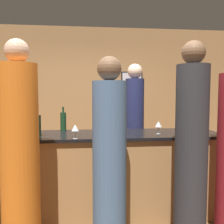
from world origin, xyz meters
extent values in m
plane|color=brown|center=(0.00, 0.00, 0.00)|extent=(14.00, 14.00, 0.00)
cube|color=#A37547|center=(0.00, 2.17, 1.40)|extent=(8.00, 0.06, 2.80)
cube|color=black|center=(0.93, 2.12, 1.75)|extent=(0.44, 0.02, 0.34)
cube|color=silver|center=(0.93, 2.11, 1.75)|extent=(0.39, 0.00, 0.29)
cube|color=#B27F4C|center=(0.00, 0.00, 0.48)|extent=(3.12, 0.66, 0.96)
cube|color=black|center=(0.00, 0.00, 0.98)|extent=(3.18, 0.72, 0.03)
cylinder|color=#1E234C|center=(0.73, 0.85, 0.85)|extent=(0.29, 0.29, 1.70)
sphere|color=beige|center=(0.73, 0.85, 1.82)|extent=(0.23, 0.23, 0.23)
cylinder|color=#4C6B93|center=(0.18, -0.72, 0.79)|extent=(0.31, 0.31, 1.59)
sphere|color=brown|center=(0.18, -0.72, 1.70)|extent=(0.22, 0.22, 0.22)
cylinder|color=#2D2D33|center=(0.96, -0.71, 0.87)|extent=(0.31, 0.31, 1.74)
sphere|color=brown|center=(0.96, -0.71, 1.85)|extent=(0.22, 0.22, 0.22)
cylinder|color=orange|center=(-0.61, -0.72, 0.87)|extent=(0.34, 0.34, 1.73)
sphere|color=tan|center=(-0.61, -0.72, 1.84)|extent=(0.21, 0.21, 0.21)
cylinder|color=black|center=(-0.57, -0.11, 1.12)|extent=(0.07, 0.07, 0.24)
cylinder|color=black|center=(-0.57, -0.11, 1.27)|extent=(0.03, 0.03, 0.08)
cylinder|color=#19381E|center=(-0.32, 0.29, 1.11)|extent=(0.08, 0.08, 0.24)
cylinder|color=#19381E|center=(-0.32, 0.29, 1.27)|extent=(0.03, 0.03, 0.07)
cylinder|color=silver|center=(0.25, -0.17, 1.00)|extent=(0.05, 0.05, 0.00)
cylinder|color=silver|center=(0.25, -0.17, 1.04)|extent=(0.01, 0.01, 0.08)
cone|color=silver|center=(0.25, -0.17, 1.11)|extent=(0.08, 0.08, 0.06)
cylinder|color=silver|center=(0.82, -0.10, 1.00)|extent=(0.05, 0.05, 0.00)
cylinder|color=silver|center=(0.82, -0.10, 1.04)|extent=(0.01, 0.01, 0.08)
cone|color=silver|center=(0.82, -0.10, 1.11)|extent=(0.08, 0.08, 0.06)
cylinder|color=silver|center=(-0.87, -0.20, 1.00)|extent=(0.05, 0.05, 0.00)
cylinder|color=silver|center=(-0.87, -0.20, 1.05)|extent=(0.01, 0.01, 0.09)
cone|color=silver|center=(-0.87, -0.20, 1.13)|extent=(0.07, 0.07, 0.07)
cylinder|color=silver|center=(-0.15, -0.31, 1.00)|extent=(0.05, 0.05, 0.00)
cylinder|color=silver|center=(-0.15, -0.31, 1.04)|extent=(0.01, 0.01, 0.08)
cone|color=silver|center=(-0.15, -0.31, 1.12)|extent=(0.08, 0.08, 0.07)
camera|label=1|loc=(-0.05, -2.95, 1.48)|focal=40.00mm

